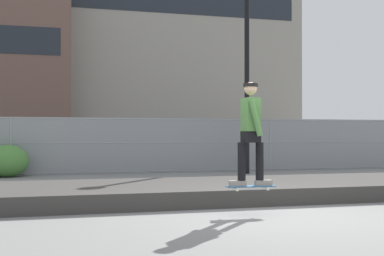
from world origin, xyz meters
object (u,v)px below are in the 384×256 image
Objects in this scene: skater at (251,127)px; street_lamp at (247,48)px; skateboard at (251,187)px; parked_car_near at (30,147)px; shrub_center at (7,161)px.

street_lamp is at bearing 68.65° from skater.
skateboard is 0.18× the size of parked_car_near.
skater is 12.62m from parked_car_near.
street_lamp is 1.50× the size of parked_car_near.
parked_car_near is (-6.92, 3.73, -3.32)m from street_lamp.
shrub_center is (-0.62, -3.05, -0.35)m from parked_car_near.
street_lamp reaches higher than shrub_center.
parked_car_near is 3.13m from shrub_center.
skater reaches higher than shrub_center.
skateboard is 12.62m from parked_car_near.
skater is at bearing 180.00° from skateboard.
skater is at bearing -111.35° from street_lamp.
skater is at bearing -64.66° from shrub_center.
skateboard is 0.64× the size of shrub_center.
skater is 10.02m from shrub_center.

